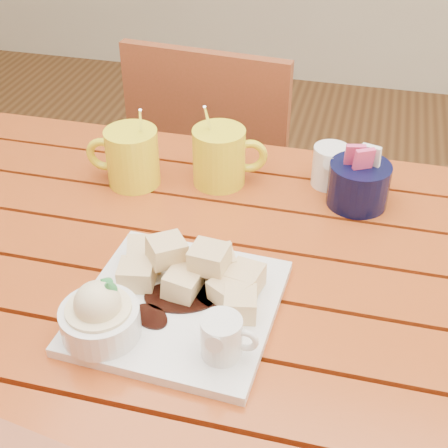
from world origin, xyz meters
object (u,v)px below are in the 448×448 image
(table, at_px, (214,314))
(coffee_mug_right, at_px, (221,156))
(coffee_mug_left, at_px, (131,156))
(chair_far, at_px, (220,174))
(dessert_plate, at_px, (164,302))

(table, xyz_separation_m, coffee_mug_right, (-0.05, 0.24, 0.16))
(coffee_mug_left, distance_m, chair_far, 0.59)
(table, bearing_deg, coffee_mug_right, 101.52)
(dessert_plate, distance_m, coffee_mug_left, 0.37)
(dessert_plate, height_order, chair_far, chair_far)
(coffee_mug_right, bearing_deg, dessert_plate, -104.24)
(coffee_mug_left, xyz_separation_m, chair_far, (0.04, 0.49, -0.32))
(table, bearing_deg, chair_far, 103.62)
(chair_far, bearing_deg, dessert_plate, 104.38)
(dessert_plate, bearing_deg, coffee_mug_right, 92.10)
(table, relative_size, chair_far, 1.39)
(coffee_mug_left, height_order, chair_far, coffee_mug_left)
(coffee_mug_left, bearing_deg, coffee_mug_right, 11.26)
(table, relative_size, coffee_mug_left, 7.49)
(table, bearing_deg, dessert_plate, -105.04)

